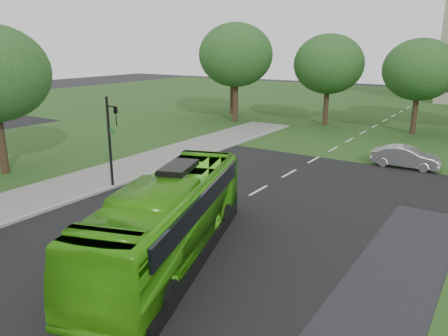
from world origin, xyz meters
The scene contains 9 objects.
ground centered at (0.00, 0.00, 0.00)m, with size 160.00×160.00×0.00m, color black.
street_surfaces centered at (-0.38, 22.75, 0.03)m, with size 120.00×120.00×0.15m.
tree_park_a centered at (-13.14, 24.76, 6.82)m, with size 7.56×7.56×10.05m.
tree_park_b centered at (-4.38, 27.83, 6.00)m, with size 6.79×6.79×8.90m.
tree_park_c centered at (3.92, 27.84, 5.71)m, with size 6.34×6.34×8.42m.
tree_park_f centered at (-15.84, 28.52, 6.84)m, with size 7.53×7.53×10.05m.
bus centered at (1.00, -2.72, 1.56)m, with size 2.63×11.22×3.13m, color #44B115.
sedan centered at (5.77, 15.52, 0.70)m, with size 1.48×4.26×1.40m, color #B5B5BA.
traffic_light centered at (-7.04, 2.00, 3.01)m, with size 0.82×0.23×5.13m.
Camera 1 is at (10.97, -14.22, 7.77)m, focal length 35.00 mm.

